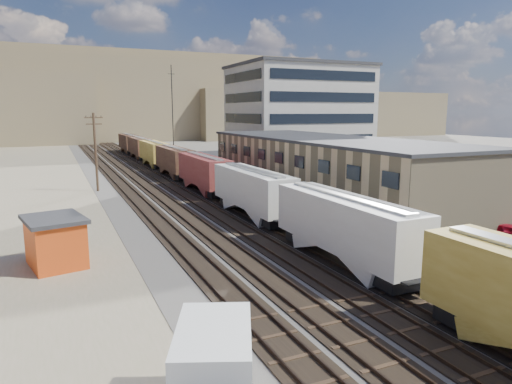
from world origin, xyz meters
name	(u,v)px	position (x,y,z in m)	size (l,w,h in m)	color
ground	(341,304)	(0.00, 0.00, 0.00)	(300.00, 300.00, 0.00)	#6B6356
ballast_bed	(152,179)	(0.00, 50.00, 0.03)	(18.00, 200.00, 0.06)	#4C4742
asphalt_lot	(329,184)	(22.00, 35.00, 0.02)	(26.00, 120.00, 0.04)	#232326
rail_tracks	(148,179)	(-0.55, 50.00, 0.11)	(11.40, 200.00, 0.24)	black
freight_train	(188,164)	(3.80, 43.27, 2.79)	(3.00, 119.74, 4.46)	black
warehouse	(326,169)	(14.98, 25.00, 3.65)	(12.40, 40.40, 7.25)	tan
office_tower	(298,117)	(27.95, 54.95, 9.26)	(22.60, 18.60, 18.45)	#9E998E
utility_pole_north	(96,150)	(-8.50, 42.00, 5.30)	(2.20, 0.32, 10.00)	#382619
radio_mast	(173,118)	(6.00, 60.00, 9.12)	(1.20, 0.16, 18.00)	black
hills_north	(88,101)	(0.17, 167.92, 14.10)	(265.00, 80.00, 32.00)	brown
maintenance_shed	(55,241)	(-13.75, 12.84, 1.70)	(4.37, 5.17, 3.33)	#CF4513
parked_car_red	(510,233)	(19.01, 4.47, 0.69)	(1.64, 4.08, 1.39)	#B21025
parked_car_blue	(275,167)	(21.13, 50.19, 0.75)	(2.49, 5.40, 1.50)	navy
parked_car_far	(308,165)	(27.91, 50.63, 0.73)	(1.72, 4.27, 1.46)	silver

